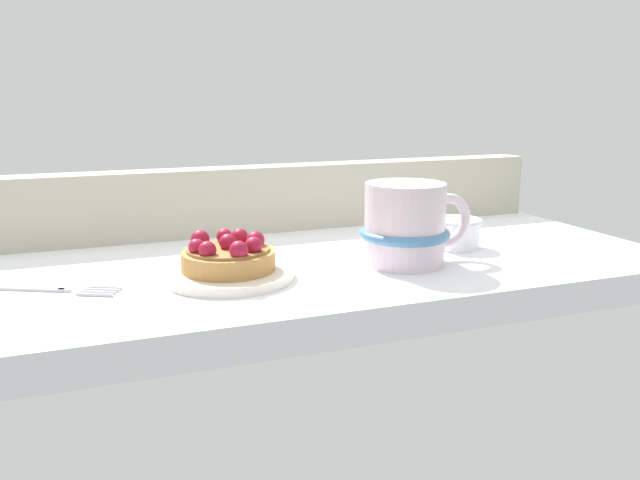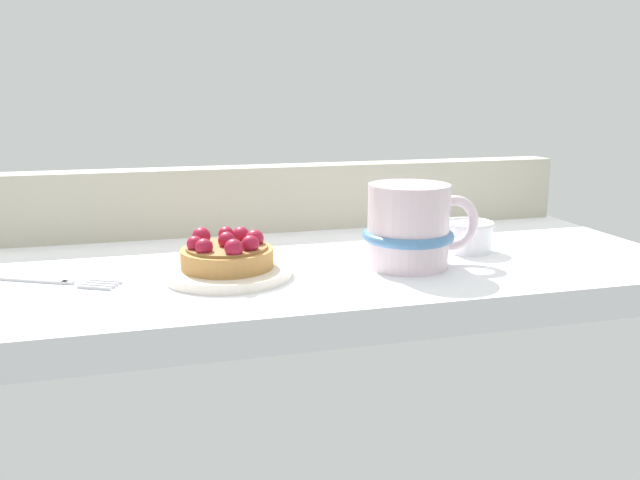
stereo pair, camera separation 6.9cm
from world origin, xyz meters
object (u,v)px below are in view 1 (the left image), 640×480
(sugar_bowl, at_px, (456,232))
(raspberry_tart, at_px, (228,256))
(dessert_fork, at_px, (34,288))
(dessert_plate, at_px, (229,275))
(coffee_mug, at_px, (407,225))

(sugar_bowl, bearing_deg, raspberry_tart, -173.24)
(raspberry_tart, relative_size, dessert_fork, 0.59)
(dessert_fork, xyz_separation_m, sugar_bowl, (0.47, 0.00, 0.02))
(dessert_plate, bearing_deg, sugar_bowl, 6.78)
(coffee_mug, height_order, sugar_bowl, coffee_mug)
(dessert_plate, xyz_separation_m, sugar_bowl, (0.29, 0.03, 0.01))
(coffee_mug, distance_m, sugar_bowl, 0.11)
(raspberry_tart, relative_size, sugar_bowl, 1.53)
(dessert_plate, relative_size, sugar_bowl, 2.14)
(dessert_fork, distance_m, sugar_bowl, 0.47)
(dessert_plate, xyz_separation_m, raspberry_tart, (0.00, 0.00, 0.02))
(dessert_plate, distance_m, dessert_fork, 0.19)
(dessert_plate, xyz_separation_m, dessert_fork, (-0.18, 0.03, -0.00))
(dessert_plate, relative_size, dessert_fork, 0.83)
(dessert_plate, height_order, raspberry_tart, raspberry_tart)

